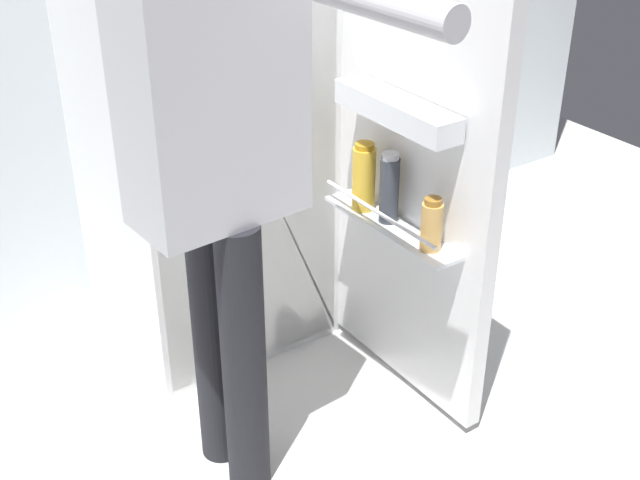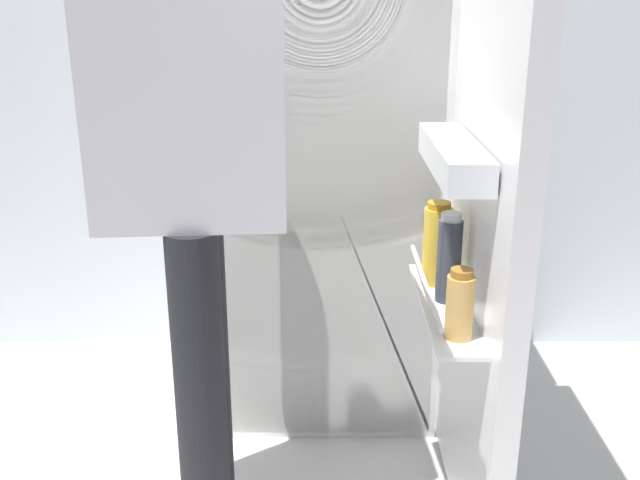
% 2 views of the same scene
% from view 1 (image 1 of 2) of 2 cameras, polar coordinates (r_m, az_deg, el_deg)
% --- Properties ---
extents(ground_plane, '(5.31, 5.31, 0.00)m').
position_cam_1_polar(ground_plane, '(2.80, -1.54, -10.84)').
color(ground_plane, silver).
extents(refrigerator, '(0.74, 1.32, 1.66)m').
position_cam_1_polar(refrigerator, '(2.78, -7.16, 8.56)').
color(refrigerator, white).
rests_on(refrigerator, ground_plane).
extents(person, '(0.56, 0.71, 1.67)m').
position_cam_1_polar(person, '(2.05, -6.78, 5.97)').
color(person, black).
rests_on(person, ground_plane).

